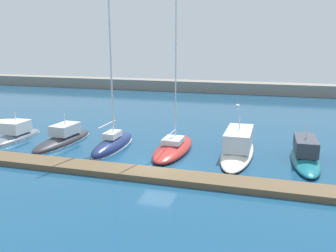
% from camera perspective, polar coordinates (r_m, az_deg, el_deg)
% --- Properties ---
extents(ground_plane, '(121.59, 121.59, 0.00)m').
position_cam_1_polar(ground_plane, '(26.28, -1.76, -6.54)').
color(ground_plane, navy).
extents(dock_pier, '(47.73, 2.05, 0.40)m').
position_cam_1_polar(dock_pier, '(24.39, -3.31, -7.66)').
color(dock_pier, brown).
rests_on(dock_pier, ground_plane).
extents(breakwater_seawall, '(109.43, 3.72, 1.91)m').
position_cam_1_polar(breakwater_seawall, '(66.18, 9.80, 6.14)').
color(breakwater_seawall, gray).
rests_on(breakwater_seawall, ground_plane).
extents(motorboat_slate_second, '(2.26, 6.86, 2.93)m').
position_cam_1_polar(motorboat_slate_second, '(36.55, -23.16, -1.40)').
color(motorboat_slate_second, slate).
rests_on(motorboat_slate_second, ground_plane).
extents(motorboat_charcoal_third, '(2.57, 8.08, 2.92)m').
position_cam_1_polar(motorboat_charcoal_third, '(33.81, -16.37, -1.97)').
color(motorboat_charcoal_third, '#2D2D33').
rests_on(motorboat_charcoal_third, ground_plane).
extents(sailboat_navy_fourth, '(1.95, 7.28, 12.78)m').
position_cam_1_polar(sailboat_navy_fourth, '(31.12, -8.79, -2.78)').
color(sailboat_navy_fourth, navy).
rests_on(sailboat_navy_fourth, ground_plane).
extents(sailboat_red_fifth, '(2.61, 7.99, 12.88)m').
position_cam_1_polar(sailboat_red_fifth, '(29.78, 0.85, -3.48)').
color(sailboat_red_fifth, '#B72D28').
rests_on(sailboat_red_fifth, ground_plane).
extents(motorboat_ivory_sixth, '(2.50, 10.06, 3.30)m').
position_cam_1_polar(motorboat_ivory_sixth, '(29.68, 11.15, -3.21)').
color(motorboat_ivory_sixth, silver).
rests_on(motorboat_ivory_sixth, ground_plane).
extents(motorboat_teal_seventh, '(2.19, 8.25, 3.03)m').
position_cam_1_polar(motorboat_teal_seventh, '(29.32, 21.08, -4.19)').
color(motorboat_teal_seventh, '#19707F').
rests_on(motorboat_teal_seventh, ground_plane).
extents(mooring_buoy_white, '(0.71, 0.71, 0.71)m').
position_cam_1_polar(mooring_buoy_white, '(51.64, 11.06, 3.06)').
color(mooring_buoy_white, white).
rests_on(mooring_buoy_white, ground_plane).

